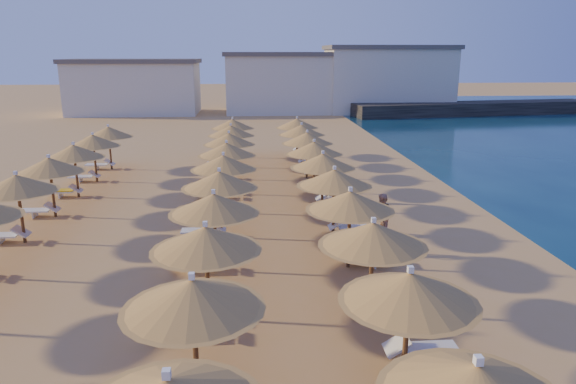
{
  "coord_description": "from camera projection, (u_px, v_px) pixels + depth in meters",
  "views": [
    {
      "loc": [
        -0.99,
        -17.55,
        7.15
      ],
      "look_at": [
        0.6,
        4.0,
        1.3
      ],
      "focal_mm": 32.0,
      "sensor_mm": 36.0,
      "label": 1
    }
  ],
  "objects": [
    {
      "name": "parasol_row_inland",
      "position": [
        34.0,
        175.0,
        21.04
      ],
      "size": [
        3.01,
        26.04,
        2.86
      ],
      "color": "brown",
      "rests_on": "ground"
    },
    {
      "name": "hotel_blocks",
      "position": [
        281.0,
        82.0,
        63.33
      ],
      "size": [
        46.74,
        8.85,
        8.1
      ],
      "color": "silver",
      "rests_on": "ground"
    },
    {
      "name": "jetty",
      "position": [
        475.0,
        108.0,
        61.62
      ],
      "size": [
        30.26,
        8.1,
        1.5
      ],
      "primitive_type": "cube",
      "rotation": [
        0.0,
        0.0,
        0.14
      ],
      "color": "black",
      "rests_on": "ground"
    },
    {
      "name": "parasol_row_west",
      "position": [
        219.0,
        181.0,
        20.0
      ],
      "size": [
        3.01,
        35.91,
        2.86
      ],
      "color": "brown",
      "rests_on": "ground"
    },
    {
      "name": "beachgoer_c",
      "position": [
        335.0,
        185.0,
        25.25
      ],
      "size": [
        1.13,
        0.84,
        1.78
      ],
      "primitive_type": "imported",
      "rotation": [
        0.0,
        0.0,
        -0.45
      ],
      "color": "tan",
      "rests_on": "ground"
    },
    {
      "name": "ground",
      "position": [
        280.0,
        255.0,
        18.83
      ],
      "size": [
        220.0,
        220.0,
        0.0
      ],
      "primitive_type": "plane",
      "color": "tan",
      "rests_on": "ground"
    },
    {
      "name": "parasol_row_east",
      "position": [
        334.0,
        179.0,
        20.32
      ],
      "size": [
        3.01,
        35.91,
        2.86
      ],
      "color": "brown",
      "rests_on": "ground"
    },
    {
      "name": "beachgoer_b",
      "position": [
        382.0,
        215.0,
        20.61
      ],
      "size": [
        0.8,
        0.95,
        1.74
      ],
      "primitive_type": "imported",
      "rotation": [
        0.0,
        0.0,
        -1.38
      ],
      "color": "tan",
      "rests_on": "ground"
    },
    {
      "name": "loungers",
      "position": [
        228.0,
        227.0,
        20.77
      ],
      "size": [
        15.34,
        34.41,
        0.66
      ],
      "color": "white",
      "rests_on": "ground"
    },
    {
      "name": "beachgoer_a",
      "position": [
        369.0,
        233.0,
        18.69
      ],
      "size": [
        0.49,
        0.67,
        1.67
      ],
      "primitive_type": "imported",
      "rotation": [
        0.0,
        0.0,
        -1.4
      ],
      "color": "tan",
      "rests_on": "ground"
    }
  ]
}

